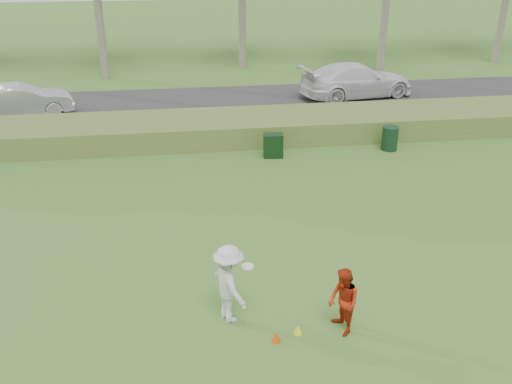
{
  "coord_description": "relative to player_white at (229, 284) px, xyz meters",
  "views": [
    {
      "loc": [
        -1.92,
        -9.96,
        7.93
      ],
      "look_at": [
        0.0,
        4.0,
        1.3
      ],
      "focal_mm": 40.0,
      "sensor_mm": 36.0,
      "label": 1
    }
  ],
  "objects": [
    {
      "name": "car_mid",
      "position": [
        -7.85,
        15.73,
        -0.13
      ],
      "size": [
        4.66,
        2.8,
        1.45
      ],
      "primitive_type": "imported",
      "rotation": [
        0.0,
        0.0,
        1.88
      ],
      "color": "silver",
      "rests_on": "park_road"
    },
    {
      "name": "player_white",
      "position": [
        0.0,
        0.0,
        0.0
      ],
      "size": [
        1.1,
        1.36,
        1.83
      ],
      "rotation": [
        0.0,
        0.0,
        1.98
      ],
      "color": "silver",
      "rests_on": "ground"
    },
    {
      "name": "cone_orange",
      "position": [
        0.88,
        -0.89,
        -0.8
      ],
      "size": [
        0.21,
        0.21,
        0.23
      ],
      "primitive_type": "cone",
      "color": "#D7430B",
      "rests_on": "ground"
    },
    {
      "name": "reed_strip",
      "position": [
        1.1,
        11.72,
        -0.47
      ],
      "size": [
        80.0,
        3.0,
        0.9
      ],
      "primitive_type": "cube",
      "color": "#516B2A",
      "rests_on": "ground"
    },
    {
      "name": "car_right",
      "position": [
        7.97,
        16.86,
        -0.03
      ],
      "size": [
        6.09,
        3.49,
        1.66
      ],
      "primitive_type": "imported",
      "rotation": [
        0.0,
        0.0,
        1.78
      ],
      "color": "white",
      "rests_on": "park_road"
    },
    {
      "name": "trash_bin",
      "position": [
        7.12,
        9.6,
        -0.46
      ],
      "size": [
        0.67,
        0.67,
        0.92
      ],
      "primitive_type": "cylinder",
      "rotation": [
        0.0,
        0.0,
        -0.1
      ],
      "color": "black",
      "rests_on": "ground"
    },
    {
      "name": "player_red",
      "position": [
        2.33,
        -0.76,
        -0.16
      ],
      "size": [
        0.71,
        0.84,
        1.52
      ],
      "primitive_type": "imported",
      "rotation": [
        0.0,
        0.0,
        -1.37
      ],
      "color": "#A6260E",
      "rests_on": "ground"
    },
    {
      "name": "utility_cabinet",
      "position": [
        2.54,
        9.46,
        -0.47
      ],
      "size": [
        0.75,
        0.51,
        0.89
      ],
      "primitive_type": "cube",
      "rotation": [
        0.0,
        0.0,
        -0.09
      ],
      "color": "black",
      "rests_on": "ground"
    },
    {
      "name": "ground",
      "position": [
        1.1,
        -0.28,
        -0.92
      ],
      "size": [
        120.0,
        120.0,
        0.0
      ],
      "primitive_type": "plane",
      "color": "#396923",
      "rests_on": "ground"
    },
    {
      "name": "cone_yellow",
      "position": [
        1.39,
        -0.7,
        -0.81
      ],
      "size": [
        0.19,
        0.19,
        0.21
      ],
      "primitive_type": "cone",
      "color": "#F6F219",
      "rests_on": "ground"
    },
    {
      "name": "park_road",
      "position": [
        1.1,
        16.72,
        -0.89
      ],
      "size": [
        80.0,
        6.0,
        0.06
      ],
      "primitive_type": "cube",
      "color": "#2D2D2D",
      "rests_on": "ground"
    }
  ]
}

